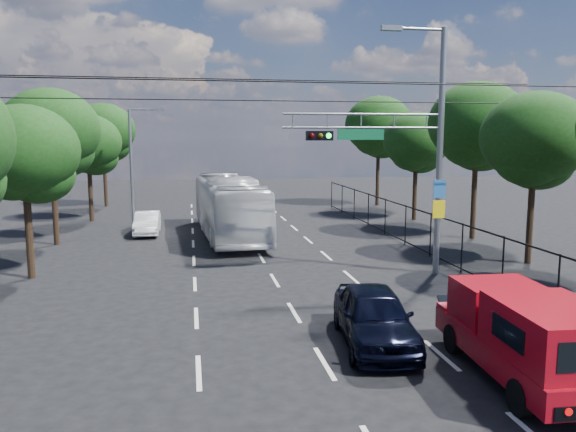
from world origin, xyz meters
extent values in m
plane|color=black|center=(0.00, 0.00, 0.00)|extent=(120.00, 120.00, 0.00)
cube|color=beige|center=(-3.00, 0.00, 0.01)|extent=(0.12, 2.00, 0.01)
cube|color=beige|center=(-3.00, 4.00, 0.01)|extent=(0.12, 2.00, 0.01)
cube|color=beige|center=(-3.00, 8.00, 0.01)|extent=(0.12, 2.00, 0.01)
cube|color=beige|center=(-3.00, 12.00, 0.01)|extent=(0.12, 2.00, 0.01)
cube|color=beige|center=(-3.00, 16.00, 0.01)|extent=(0.12, 2.00, 0.01)
cube|color=beige|center=(-3.00, 20.00, 0.01)|extent=(0.12, 2.00, 0.01)
cube|color=beige|center=(-3.00, 24.00, 0.01)|extent=(0.12, 2.00, 0.01)
cube|color=beige|center=(-3.00, 28.00, 0.01)|extent=(0.12, 2.00, 0.01)
cube|color=beige|center=(-3.00, 32.00, 0.01)|extent=(0.12, 2.00, 0.01)
cube|color=beige|center=(0.00, 0.00, 0.01)|extent=(0.12, 2.00, 0.01)
cube|color=beige|center=(0.00, 4.00, 0.01)|extent=(0.12, 2.00, 0.01)
cube|color=beige|center=(0.00, 8.00, 0.01)|extent=(0.12, 2.00, 0.01)
cube|color=beige|center=(0.00, 12.00, 0.01)|extent=(0.12, 2.00, 0.01)
cube|color=beige|center=(0.00, 16.00, 0.01)|extent=(0.12, 2.00, 0.01)
cube|color=beige|center=(0.00, 20.00, 0.01)|extent=(0.12, 2.00, 0.01)
cube|color=beige|center=(0.00, 24.00, 0.01)|extent=(0.12, 2.00, 0.01)
cube|color=beige|center=(0.00, 28.00, 0.01)|extent=(0.12, 2.00, 0.01)
cube|color=beige|center=(0.00, 32.00, 0.01)|extent=(0.12, 2.00, 0.01)
cube|color=beige|center=(3.00, 0.00, 0.01)|extent=(0.12, 2.00, 0.01)
cube|color=beige|center=(3.00, 4.00, 0.01)|extent=(0.12, 2.00, 0.01)
cube|color=beige|center=(3.00, 8.00, 0.01)|extent=(0.12, 2.00, 0.01)
cube|color=beige|center=(3.00, 12.00, 0.01)|extent=(0.12, 2.00, 0.01)
cube|color=beige|center=(3.00, 16.00, 0.01)|extent=(0.12, 2.00, 0.01)
cube|color=beige|center=(3.00, 20.00, 0.01)|extent=(0.12, 2.00, 0.01)
cube|color=beige|center=(3.00, 24.00, 0.01)|extent=(0.12, 2.00, 0.01)
cube|color=beige|center=(3.00, 28.00, 0.01)|extent=(0.12, 2.00, 0.01)
cube|color=beige|center=(3.00, 32.00, 0.01)|extent=(0.12, 2.00, 0.01)
cylinder|color=slate|center=(6.50, 8.00, 4.75)|extent=(0.24, 0.24, 9.50)
cylinder|color=slate|center=(5.50, 8.00, 9.40)|extent=(2.00, 0.10, 0.10)
cube|color=slate|center=(4.40, 8.00, 9.40)|extent=(0.80, 0.25, 0.18)
cylinder|color=slate|center=(3.40, 8.00, 6.25)|extent=(6.20, 0.08, 0.08)
cylinder|color=slate|center=(3.40, 8.00, 5.75)|extent=(6.20, 0.08, 0.08)
cube|color=black|center=(1.70, 8.00, 5.45)|extent=(1.00, 0.28, 0.35)
sphere|color=#3F0505|center=(1.38, 7.85, 5.45)|extent=(0.20, 0.20, 0.20)
sphere|color=#4C3805|center=(1.70, 7.85, 5.45)|extent=(0.20, 0.20, 0.20)
sphere|color=#0CE533|center=(2.02, 7.85, 5.45)|extent=(0.20, 0.20, 0.20)
cube|color=#0C5A33|center=(3.30, 8.00, 5.50)|extent=(1.80, 0.05, 0.40)
cube|color=#2563AE|center=(6.48, 7.86, 3.40)|extent=(0.50, 0.04, 0.70)
cube|color=yellow|center=(6.48, 7.86, 2.60)|extent=(0.50, 0.04, 0.70)
cylinder|color=slate|center=(5.90, 8.00, 6.00)|extent=(0.05, 0.05, 0.50)
cylinder|color=slate|center=(4.60, 8.00, 6.00)|extent=(0.05, 0.05, 0.50)
cylinder|color=slate|center=(3.30, 8.00, 6.00)|extent=(0.05, 0.05, 0.50)
cylinder|color=slate|center=(2.00, 8.00, 6.00)|extent=(0.05, 0.05, 0.50)
cylinder|color=slate|center=(0.70, 8.00, 6.00)|extent=(0.05, 0.05, 0.50)
cylinder|color=slate|center=(-6.50, 22.00, 3.50)|extent=(0.18, 0.18, 7.00)
cylinder|color=slate|center=(-5.70, 22.00, 7.00)|extent=(1.60, 0.09, 0.09)
cube|color=slate|center=(-4.80, 22.00, 7.00)|extent=(0.60, 0.22, 0.15)
cylinder|color=black|center=(0.00, 6.00, 7.20)|extent=(22.00, 0.04, 0.04)
cylinder|color=black|center=(0.00, 9.50, 7.60)|extent=(22.00, 0.04, 0.04)
cylinder|color=black|center=(0.00, 11.00, 6.90)|extent=(22.00, 0.04, 0.04)
cube|color=black|center=(7.60, 12.00, 1.95)|extent=(0.04, 34.00, 0.06)
cube|color=black|center=(7.60, 12.00, 0.15)|extent=(0.04, 34.00, 0.06)
cylinder|color=black|center=(7.60, 2.00, 1.00)|extent=(0.06, 0.06, 2.00)
cylinder|color=black|center=(7.60, 5.00, 1.00)|extent=(0.06, 0.06, 2.00)
cylinder|color=black|center=(7.60, 8.00, 1.00)|extent=(0.06, 0.06, 2.00)
cylinder|color=black|center=(7.60, 11.00, 1.00)|extent=(0.06, 0.06, 2.00)
cylinder|color=black|center=(7.60, 14.00, 1.00)|extent=(0.06, 0.06, 2.00)
cylinder|color=black|center=(7.60, 17.00, 1.00)|extent=(0.06, 0.06, 2.00)
cylinder|color=black|center=(7.60, 20.00, 1.00)|extent=(0.06, 0.06, 2.00)
cylinder|color=black|center=(7.60, 23.00, 1.00)|extent=(0.06, 0.06, 2.00)
cylinder|color=black|center=(7.60, 26.00, 1.00)|extent=(0.06, 0.06, 2.00)
cylinder|color=black|center=(7.60, 29.00, 1.00)|extent=(0.06, 0.06, 2.00)
cylinder|color=black|center=(11.20, 9.00, 2.10)|extent=(0.28, 0.28, 4.20)
ellipsoid|color=black|center=(11.20, 9.00, 5.40)|extent=(4.50, 4.50, 3.83)
ellipsoid|color=black|center=(11.60, 9.30, 4.35)|extent=(3.00, 3.00, 2.40)
ellipsoid|color=black|center=(10.85, 8.80, 4.50)|extent=(2.85, 2.85, 2.28)
cylinder|color=black|center=(11.80, 15.00, 2.38)|extent=(0.28, 0.28, 4.76)
ellipsoid|color=black|center=(11.80, 15.00, 6.12)|extent=(5.10, 5.10, 4.33)
ellipsoid|color=black|center=(12.20, 15.30, 4.93)|extent=(3.40, 3.40, 2.72)
ellipsoid|color=black|center=(11.45, 14.80, 5.10)|extent=(3.23, 3.23, 2.58)
cylinder|color=black|center=(11.40, 22.00, 2.02)|extent=(0.28, 0.28, 4.03)
ellipsoid|color=black|center=(11.40, 22.00, 5.18)|extent=(4.32, 4.32, 3.67)
ellipsoid|color=black|center=(11.80, 22.30, 4.18)|extent=(2.88, 2.88, 2.30)
ellipsoid|color=black|center=(11.05, 21.80, 4.32)|extent=(2.74, 2.74, 2.19)
cylinder|color=black|center=(11.60, 30.00, 2.46)|extent=(0.28, 0.28, 4.93)
ellipsoid|color=black|center=(11.60, 30.00, 6.34)|extent=(5.28, 5.28, 4.49)
ellipsoid|color=black|center=(12.00, 30.30, 5.10)|extent=(3.52, 3.52, 2.82)
ellipsoid|color=black|center=(11.25, 29.80, 5.28)|extent=(3.34, 3.34, 2.68)
cylinder|color=black|center=(-9.20, 10.00, 1.90)|extent=(0.28, 0.28, 3.81)
ellipsoid|color=black|center=(-9.20, 10.00, 4.90)|extent=(4.08, 4.08, 3.47)
ellipsoid|color=black|center=(-8.80, 10.30, 3.94)|extent=(2.72, 2.72, 2.18)
ellipsoid|color=black|center=(-9.55, 9.80, 4.08)|extent=(2.58, 2.58, 2.07)
cylinder|color=black|center=(-9.80, 17.00, 2.24)|extent=(0.28, 0.28, 4.48)
ellipsoid|color=black|center=(-9.80, 17.00, 5.76)|extent=(4.80, 4.80, 4.08)
ellipsoid|color=black|center=(-9.40, 17.30, 4.64)|extent=(3.20, 3.20, 2.56)
ellipsoid|color=black|center=(-10.15, 16.80, 4.80)|extent=(3.04, 3.04, 2.43)
cylinder|color=black|center=(-9.40, 25.00, 1.96)|extent=(0.28, 0.28, 3.92)
ellipsoid|color=black|center=(-9.40, 25.00, 5.04)|extent=(4.20, 4.20, 3.57)
ellipsoid|color=black|center=(-9.00, 25.30, 4.06)|extent=(2.80, 2.80, 2.24)
ellipsoid|color=black|center=(-9.75, 24.80, 4.20)|extent=(2.66, 2.66, 2.13)
cylinder|color=black|center=(-9.60, 33.00, 2.30)|extent=(0.28, 0.28, 4.59)
ellipsoid|color=black|center=(-9.60, 33.00, 5.90)|extent=(4.92, 4.92, 4.18)
ellipsoid|color=black|center=(-9.20, 33.30, 4.76)|extent=(3.28, 3.28, 2.62)
ellipsoid|color=black|center=(-9.95, 32.80, 4.92)|extent=(3.12, 3.12, 2.49)
cylinder|color=black|center=(3.38, 0.10, 0.37)|extent=(0.31, 0.75, 0.73)
cylinder|color=black|center=(5.15, -0.01, 0.37)|extent=(0.31, 0.75, 0.73)
cylinder|color=black|center=(3.18, -3.14, 0.37)|extent=(0.31, 0.75, 0.73)
cube|color=maroon|center=(4.17, -1.57, 0.65)|extent=(2.29, 5.34, 0.59)
cube|color=maroon|center=(4.31, 0.78, 0.73)|extent=(1.97, 0.69, 0.58)
cube|color=black|center=(4.32, 1.06, 0.99)|extent=(1.80, 0.53, 0.32)
cube|color=maroon|center=(4.24, -0.37, 1.41)|extent=(1.98, 1.73, 0.99)
cube|color=black|center=(4.19, -1.15, 1.46)|extent=(1.62, 0.15, 0.58)
cube|color=maroon|center=(4.10, -2.72, 1.49)|extent=(2.10, 2.78, 1.10)
cube|color=black|center=(3.12, -2.66, 1.52)|extent=(0.12, 1.26, 0.47)
imported|color=black|center=(1.58, 1.03, 0.76)|extent=(2.31, 4.62, 1.51)
imported|color=silver|center=(-1.01, 17.90, 1.63)|extent=(3.44, 11.87, 3.27)
imported|color=white|center=(-5.50, 19.38, 0.62)|extent=(1.33, 3.79, 1.25)
camera|label=1|loc=(-3.09, -12.54, 5.42)|focal=35.00mm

